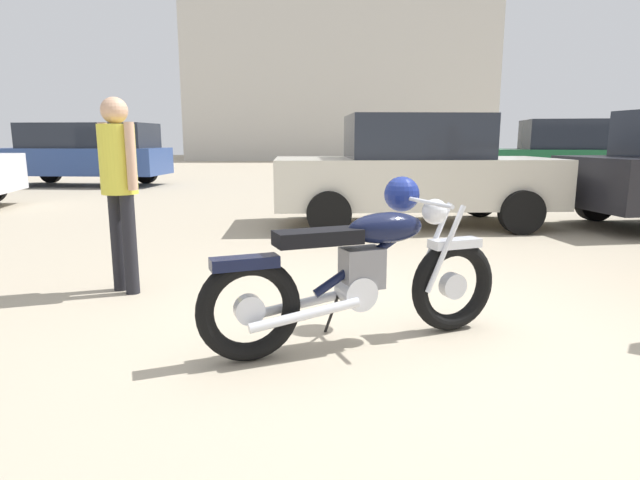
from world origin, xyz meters
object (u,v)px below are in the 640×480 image
(blue_hatchback_right, at_px, (567,155))
(bystander, at_px, (119,175))
(red_hatchback_near, at_px, (414,171))
(vintage_motorcycle, at_px, (365,269))
(pale_sedan_back, at_px, (85,152))

(blue_hatchback_right, bearing_deg, bystander, 57.58)
(red_hatchback_near, bearing_deg, vintage_motorcycle, -106.08)
(vintage_motorcycle, distance_m, blue_hatchback_right, 11.63)
(pale_sedan_back, relative_size, red_hatchback_near, 1.13)
(bystander, relative_size, blue_hatchback_right, 0.40)
(vintage_motorcycle, relative_size, bystander, 1.19)
(bystander, xyz_separation_m, pale_sedan_back, (-4.95, 10.57, -0.08))
(bystander, height_order, red_hatchback_near, red_hatchback_near)
(red_hatchback_near, bearing_deg, blue_hatchback_right, 45.28)
(pale_sedan_back, bearing_deg, blue_hatchback_right, 177.25)
(vintage_motorcycle, height_order, red_hatchback_near, red_hatchback_near)
(pale_sedan_back, bearing_deg, bystander, 119.92)
(bystander, relative_size, pale_sedan_back, 0.34)
(pale_sedan_back, xyz_separation_m, red_hatchback_near, (8.08, -6.95, -0.10))
(bystander, distance_m, red_hatchback_near, 4.79)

